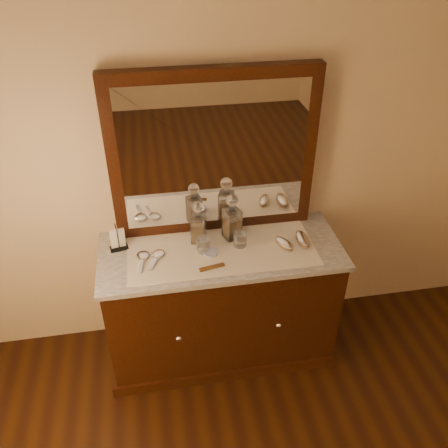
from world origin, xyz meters
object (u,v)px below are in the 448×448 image
at_px(brush_near, 284,244).
at_px(hand_mirror_inner, 157,256).
at_px(pin_dish, 211,253).
at_px(decanter_left, 199,226).
at_px(comb, 212,267).
at_px(decanter_right, 232,221).
at_px(dresser_cabinet, 221,303).
at_px(hand_mirror_outer, 142,258).
at_px(mirror_frame, 214,155).
at_px(napkin_rack, 118,240).
at_px(brush_far, 303,239).

xyz_separation_m(brush_near, hand_mirror_inner, (-0.75, 0.03, -0.01)).
bearing_deg(pin_dish, decanter_left, 110.17).
distance_m(comb, decanter_right, 0.33).
relative_size(dresser_cabinet, hand_mirror_outer, 6.89).
height_order(pin_dish, decanter_left, decanter_left).
xyz_separation_m(mirror_frame, napkin_rack, (-0.60, -0.13, -0.44)).
bearing_deg(comb, decanter_right, 47.29).
height_order(pin_dish, hand_mirror_outer, hand_mirror_outer).
xyz_separation_m(dresser_cabinet, mirror_frame, (0.00, 0.25, 0.94)).
distance_m(mirror_frame, napkin_rack, 0.75).
relative_size(dresser_cabinet, brush_near, 8.83).
height_order(napkin_rack, brush_near, napkin_rack).
relative_size(pin_dish, decanter_left, 0.32).
distance_m(mirror_frame, comb, 0.64).
xyz_separation_m(comb, hand_mirror_inner, (-0.30, 0.15, 0.00)).
xyz_separation_m(mirror_frame, hand_mirror_outer, (-0.46, -0.26, -0.49)).
height_order(dresser_cabinet, brush_near, brush_near).
height_order(comb, brush_near, brush_near).
relative_size(mirror_frame, hand_mirror_outer, 5.90).
relative_size(decanter_left, hand_mirror_outer, 1.37).
bearing_deg(mirror_frame, brush_near, -37.68).
xyz_separation_m(decanter_left, decanter_right, (0.20, 0.01, 0.01)).
xyz_separation_m(mirror_frame, decanter_left, (-0.12, -0.15, -0.39)).
relative_size(dresser_cabinet, hand_mirror_inner, 7.30).
height_order(mirror_frame, napkin_rack, mirror_frame).
distance_m(napkin_rack, decanter_left, 0.48).
distance_m(decanter_left, hand_mirror_outer, 0.38).
bearing_deg(mirror_frame, decanter_left, -129.11).
relative_size(decanter_left, hand_mirror_inner, 1.45).
bearing_deg(brush_far, mirror_frame, 151.51).
xyz_separation_m(decanter_left, brush_near, (0.49, -0.14, -0.09)).
xyz_separation_m(decanter_right, hand_mirror_outer, (-0.55, -0.12, -0.11)).
xyz_separation_m(decanter_right, brush_near, (0.29, -0.15, -0.10)).
distance_m(mirror_frame, brush_near, 0.67).
bearing_deg(brush_far, decanter_left, 168.69).
bearing_deg(hand_mirror_outer, mirror_frame, 29.44).
relative_size(dresser_cabinet, mirror_frame, 1.17).
bearing_deg(decanter_right, hand_mirror_inner, -165.57).
relative_size(comb, hand_mirror_inner, 0.77).
bearing_deg(pin_dish, napkin_rack, 164.35).
bearing_deg(hand_mirror_inner, mirror_frame, 34.47).
height_order(mirror_frame, comb, mirror_frame).
bearing_deg(brush_near, brush_far, 9.82).
bearing_deg(dresser_cabinet, pin_dish, -151.95).
height_order(decanter_left, hand_mirror_outer, decanter_left).
distance_m(decanter_left, brush_far, 0.63).
relative_size(dresser_cabinet, napkin_rack, 8.78).
bearing_deg(decanter_right, napkin_rack, 179.51).
relative_size(napkin_rack, hand_mirror_inner, 0.83).
xyz_separation_m(dresser_cabinet, brush_far, (0.49, -0.02, 0.47)).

